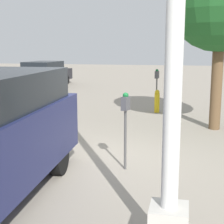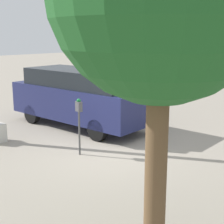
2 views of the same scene
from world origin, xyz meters
The scene contains 3 objects.
ground_plane centered at (0.00, 0.00, 0.00)m, with size 80.00×80.00×0.00m, color gray.
parking_meter_near centered at (0.37, 0.62, 1.11)m, with size 0.22×0.15×1.51m.
parked_van centered at (2.49, -1.27, 1.07)m, with size 5.21×2.11×1.96m.
Camera 2 is at (-6.18, 6.25, 3.13)m, focal length 55.00 mm.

